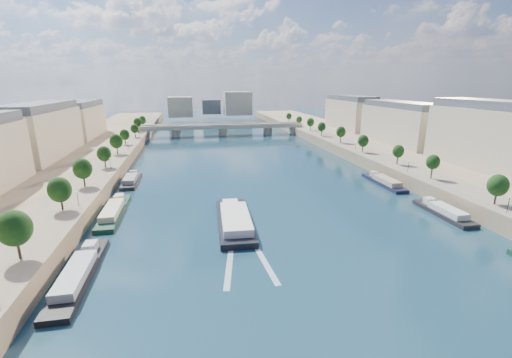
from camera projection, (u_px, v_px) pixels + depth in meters
name	position (u px, v px, depth m)	size (l,w,h in m)	color
ground	(255.00, 182.00, 127.91)	(700.00, 700.00, 0.00)	#0B2532
quay_left	(44.00, 187.00, 113.87)	(44.00, 520.00, 5.00)	#9E8460
quay_right	(427.00, 167.00, 140.60)	(44.00, 520.00, 5.00)	#9E8460
pave_left	(91.00, 177.00, 115.96)	(14.00, 520.00, 0.10)	gray
pave_right	(395.00, 162.00, 137.12)	(14.00, 520.00, 0.10)	gray
trees_left	(97.00, 160.00, 116.74)	(4.80, 268.80, 8.26)	#382B1E
trees_right	(378.00, 145.00, 144.70)	(4.80, 268.80, 8.26)	#382B1E
lamps_left	(97.00, 176.00, 106.61)	(0.36, 200.36, 4.28)	black
lamps_right	(379.00, 154.00, 140.25)	(0.36, 200.36, 4.28)	black
buildings_left	(10.00, 141.00, 118.98)	(16.00, 226.00, 23.20)	#BEB592
buildings_right	(439.00, 128.00, 150.53)	(16.00, 226.00, 23.20)	#BEB592
skyline	(215.00, 105.00, 331.73)	(79.00, 42.00, 22.00)	#BEB592
bridge	(223.00, 128.00, 238.35)	(112.00, 12.00, 8.15)	#C1B79E
tour_barge	(235.00, 220.00, 89.51)	(10.22, 30.48, 4.08)	black
wake	(245.00, 254.00, 74.21)	(10.75, 26.02, 0.04)	silver
moored_barges_left	(79.00, 275.00, 64.86)	(5.00, 155.97, 3.60)	#1B213C
moored_barges_right	(507.00, 244.00, 76.89)	(5.00, 127.50, 3.60)	black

